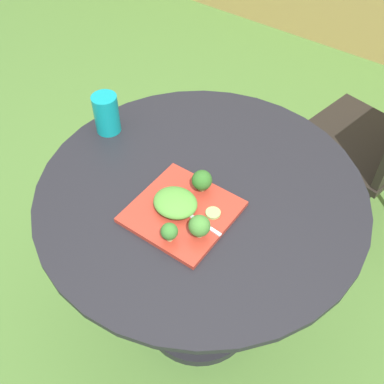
{
  "coord_description": "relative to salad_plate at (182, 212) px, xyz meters",
  "views": [
    {
      "loc": [
        0.52,
        -0.76,
        1.76
      ],
      "look_at": [
        0.0,
        -0.05,
        0.79
      ],
      "focal_mm": 44.15,
      "sensor_mm": 36.0,
      "label": 1
    }
  ],
  "objects": [
    {
      "name": "broccoli_floret_1",
      "position": [
        0.09,
        -0.04,
        0.04
      ],
      "size": [
        0.06,
        0.06,
        0.07
      ],
      "color": "#99B770",
      "rests_on": "salad_plate"
    },
    {
      "name": "ground_plane",
      "position": [
        -0.01,
        0.1,
        -0.75
      ],
      "size": [
        12.0,
        12.0,
        0.0
      ],
      "primitive_type": "plane",
      "color": "#4C7533"
    },
    {
      "name": "cucumber_slice_0",
      "position": [
        0.08,
        0.04,
        0.01
      ],
      "size": [
        0.04,
        0.04,
        0.01
      ],
      "primitive_type": "cylinder",
      "color": "#8EB766",
      "rests_on": "salad_plate"
    },
    {
      "name": "patio_table",
      "position": [
        -0.01,
        0.1,
        -0.25
      ],
      "size": [
        0.97,
        0.97,
        0.75
      ],
      "color": "black",
      "rests_on": "ground_plane"
    },
    {
      "name": "drinking_glass",
      "position": [
        -0.41,
        0.15,
        0.05
      ],
      "size": [
        0.08,
        0.08,
        0.13
      ],
      "color": "#0F8C93",
      "rests_on": "patio_table"
    },
    {
      "name": "fork",
      "position": [
        0.04,
        -0.01,
        0.01
      ],
      "size": [
        0.15,
        0.03,
        0.0
      ],
      "color": "silver",
      "rests_on": "salad_plate"
    },
    {
      "name": "broccoli_floret_2",
      "position": [
        -0.0,
        0.1,
        0.04
      ],
      "size": [
        0.06,
        0.06,
        0.07
      ],
      "color": "#99B770",
      "rests_on": "salad_plate"
    },
    {
      "name": "lettuce_mound",
      "position": [
        -0.02,
        -0.0,
        0.03
      ],
      "size": [
        0.13,
        0.11,
        0.04
      ],
      "primitive_type": "ellipsoid",
      "color": "#519338",
      "rests_on": "salad_plate"
    },
    {
      "name": "salad_plate",
      "position": [
        0.0,
        0.0,
        0.0
      ],
      "size": [
        0.27,
        0.27,
        0.01
      ],
      "primitive_type": "cube",
      "color": "#AD3323",
      "rests_on": "patio_table"
    },
    {
      "name": "broccoli_floret_0",
      "position": [
        0.03,
        -0.1,
        0.04
      ],
      "size": [
        0.05,
        0.05,
        0.06
      ],
      "color": "#99B770",
      "rests_on": "salad_plate"
    }
  ]
}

